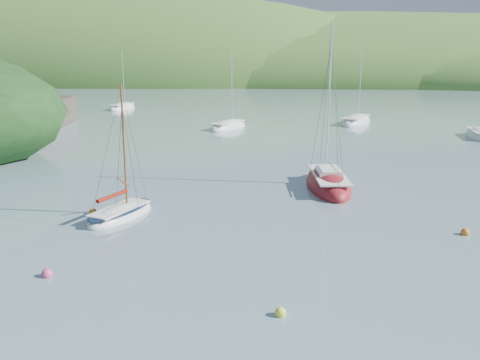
# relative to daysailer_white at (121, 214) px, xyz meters

# --- Properties ---
(ground) EXTENTS (700.00, 700.00, 0.00)m
(ground) POSITION_rel_daysailer_white_xyz_m (5.91, -8.37, -0.20)
(ground) COLOR gray
(ground) RESTS_ON ground
(shoreline_hills) EXTENTS (690.00, 135.00, 56.00)m
(shoreline_hills) POSITION_rel_daysailer_white_xyz_m (-3.75, 164.05, -0.20)
(shoreline_hills) COLOR #295F24
(shoreline_hills) RESTS_ON ground
(daysailer_white) EXTENTS (3.72, 5.83, 8.41)m
(daysailer_white) POSITION_rel_daysailer_white_xyz_m (0.00, 0.00, 0.00)
(daysailer_white) COLOR white
(daysailer_white) RESTS_ON ground
(sloop_red) EXTENTS (3.92, 8.90, 12.75)m
(sloop_red) POSITION_rel_daysailer_white_xyz_m (12.72, 8.54, 0.03)
(sloop_red) COLOR maroon
(sloop_red) RESTS_ON ground
(distant_sloop_a) EXTENTS (5.30, 7.70, 10.40)m
(distant_sloop_a) POSITION_rel_daysailer_white_xyz_m (1.56, 37.23, -0.02)
(distant_sloop_a) COLOR white
(distant_sloop_a) RESTS_ON ground
(distant_sloop_b) EXTENTS (5.95, 8.92, 12.02)m
(distant_sloop_b) POSITION_rel_daysailer_white_xyz_m (18.14, 43.68, -0.00)
(distant_sloop_b) COLOR white
(distant_sloop_b) RESTS_ON ground
(distant_sloop_c) EXTENTS (3.85, 7.61, 10.36)m
(distant_sloop_c) POSITION_rel_daysailer_white_xyz_m (-19.12, 57.60, -0.02)
(distant_sloop_c) COLOR white
(distant_sloop_c) RESTS_ON ground
(distant_sloop_d) EXTENTS (3.06, 7.34, 10.24)m
(distant_sloop_d) POSITION_rel_daysailer_white_xyz_m (30.97, 33.43, -0.02)
(distant_sloop_d) COLOR white
(distant_sloop_d) RESTS_ON ground
(mooring_buoys) EXTENTS (22.06, 12.07, 0.50)m
(mooring_buoys) POSITION_rel_daysailer_white_xyz_m (6.50, -4.75, -0.08)
(mooring_buoys) COLOR #E3F03C
(mooring_buoys) RESTS_ON ground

